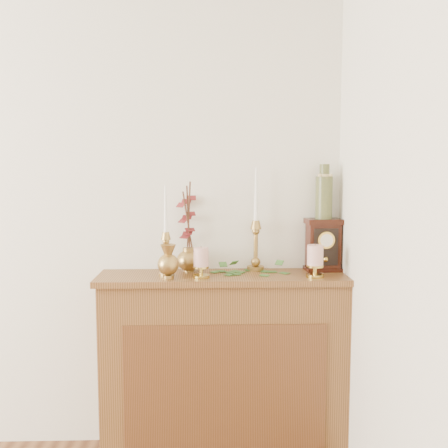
{
  "coord_description": "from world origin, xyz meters",
  "views": [
    {
      "loc": [
        1.32,
        -0.44,
        1.45
      ],
      "look_at": [
        1.4,
        2.05,
        1.18
      ],
      "focal_mm": 42.0,
      "sensor_mm": 36.0,
      "label": 1
    }
  ],
  "objects_px": {
    "bud_vase": "(168,262)",
    "ginger_jar": "(188,231)",
    "candlestick_left": "(166,247)",
    "ceramic_vase": "(324,194)",
    "candlestick_center": "(256,237)",
    "mantel_clock": "(323,245)"
  },
  "relations": [
    {
      "from": "bud_vase",
      "to": "ginger_jar",
      "type": "relative_size",
      "value": 0.36
    },
    {
      "from": "candlestick_left",
      "to": "ceramic_vase",
      "type": "distance_m",
      "value": 0.84
    },
    {
      "from": "candlestick_center",
      "to": "ginger_jar",
      "type": "distance_m",
      "value": 0.35
    },
    {
      "from": "candlestick_center",
      "to": "bud_vase",
      "type": "bearing_deg",
      "value": -155.43
    },
    {
      "from": "candlestick_center",
      "to": "ceramic_vase",
      "type": "bearing_deg",
      "value": -2.2
    },
    {
      "from": "bud_vase",
      "to": "ceramic_vase",
      "type": "bearing_deg",
      "value": 13.37
    },
    {
      "from": "mantel_clock",
      "to": "ceramic_vase",
      "type": "xyz_separation_m",
      "value": [
        -0.0,
        0.0,
        0.26
      ]
    },
    {
      "from": "ginger_jar",
      "to": "candlestick_left",
      "type": "bearing_deg",
      "value": -124.01
    },
    {
      "from": "candlestick_left",
      "to": "ceramic_vase",
      "type": "xyz_separation_m",
      "value": [
        0.79,
        0.12,
        0.24
      ]
    },
    {
      "from": "candlestick_center",
      "to": "ginger_jar",
      "type": "bearing_deg",
      "value": 178.52
    },
    {
      "from": "candlestick_center",
      "to": "bud_vase",
      "type": "distance_m",
      "value": 0.48
    },
    {
      "from": "bud_vase",
      "to": "ceramic_vase",
      "type": "height_order",
      "value": "ceramic_vase"
    },
    {
      "from": "candlestick_left",
      "to": "candlestick_center",
      "type": "relative_size",
      "value": 0.84
    },
    {
      "from": "bud_vase",
      "to": "ceramic_vase",
      "type": "distance_m",
      "value": 0.85
    },
    {
      "from": "candlestick_center",
      "to": "bud_vase",
      "type": "relative_size",
      "value": 3.2
    },
    {
      "from": "ceramic_vase",
      "to": "bud_vase",
      "type": "bearing_deg",
      "value": -166.63
    },
    {
      "from": "candlestick_center",
      "to": "ceramic_vase",
      "type": "xyz_separation_m",
      "value": [
        0.34,
        -0.01,
        0.22
      ]
    },
    {
      "from": "bud_vase",
      "to": "mantel_clock",
      "type": "bearing_deg",
      "value": 13.2
    },
    {
      "from": "mantel_clock",
      "to": "ceramic_vase",
      "type": "relative_size",
      "value": 0.97
    },
    {
      "from": "ginger_jar",
      "to": "mantel_clock",
      "type": "height_order",
      "value": "ginger_jar"
    },
    {
      "from": "candlestick_left",
      "to": "ceramic_vase",
      "type": "bearing_deg",
      "value": 8.91
    },
    {
      "from": "ginger_jar",
      "to": "ceramic_vase",
      "type": "bearing_deg",
      "value": -1.83
    }
  ]
}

